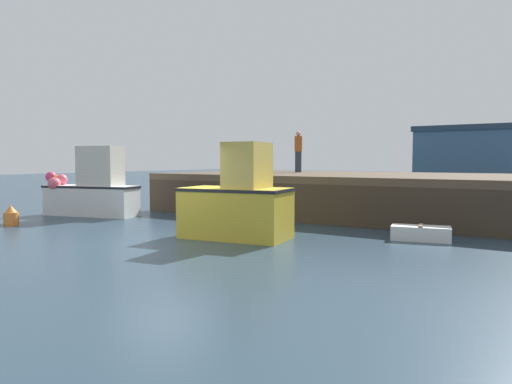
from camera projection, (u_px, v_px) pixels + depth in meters
The scene contains 8 objects.
ground at pixel (164, 243), 12.39m from camera, with size 120.00×160.00×0.10m.
pier at pixel (339, 181), 18.53m from camera, with size 14.13×7.58×1.57m.
fishing_boat_near_left at pixel (92, 189), 17.94m from camera, with size 3.97×1.94×2.63m.
fishing_boat_near_right at pixel (238, 203), 12.74m from camera, with size 3.09×1.91×2.58m.
rowboat at pixel (421, 233), 12.46m from camera, with size 1.61×1.00×0.42m.
dockworker at pixel (298, 152), 21.11m from camera, with size 0.34×0.34×1.83m.
warehouse at pixel (469, 154), 44.66m from camera, with size 9.30×6.41×5.28m.
mooring_buoy_foreground at pixel (11, 216), 15.25m from camera, with size 0.46×0.46×0.66m.
Camera 1 is at (8.71, -8.98, 2.11)m, focal length 33.26 mm.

